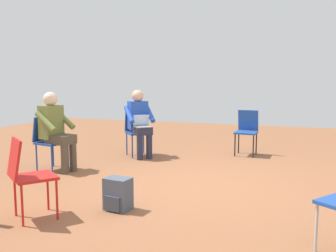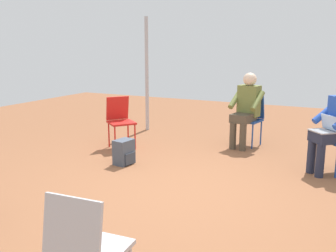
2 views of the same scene
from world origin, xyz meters
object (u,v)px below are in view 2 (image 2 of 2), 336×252
(chair_east, at_px, (85,247))
(chair_west, at_px, (250,116))
(person_with_laptop, at_px, (336,123))
(person_in_olive, at_px, (246,106))
(chair_southwest, at_px, (120,118))
(backpack_near_laptop_user, at_px, (124,153))

(chair_east, bearing_deg, chair_west, 88.39)
(chair_west, relative_size, person_with_laptop, 0.69)
(person_in_olive, bearing_deg, chair_southwest, 38.92)
(chair_southwest, bearing_deg, chair_east, 68.85)
(chair_southwest, relative_size, backpack_near_laptop_user, 2.36)
(chair_east, height_order, person_in_olive, person_in_olive)
(chair_southwest, relative_size, chair_west, 1.00)
(chair_southwest, xyz_separation_m, person_in_olive, (-0.98, 1.86, 0.20))
(person_in_olive, bearing_deg, backpack_near_laptop_user, 64.01)
(chair_southwest, distance_m, person_in_olive, 2.11)
(chair_west, relative_size, backpack_near_laptop_user, 2.36)
(chair_southwest, height_order, chair_east, same)
(person_in_olive, bearing_deg, chair_east, 103.90)
(chair_southwest, height_order, person_with_laptop, person_with_laptop)
(chair_east, bearing_deg, chair_southwest, 116.78)
(person_in_olive, bearing_deg, chair_west, -90.00)
(backpack_near_laptop_user, bearing_deg, chair_west, 144.80)
(chair_southwest, distance_m, backpack_near_laptop_user, 0.99)
(person_with_laptop, bearing_deg, chair_southwest, 50.46)
(person_in_olive, relative_size, backpack_near_laptop_user, 3.44)
(chair_east, xyz_separation_m, person_in_olive, (-4.48, -0.23, 0.20))
(person_with_laptop, height_order, backpack_near_laptop_user, person_with_laptop)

